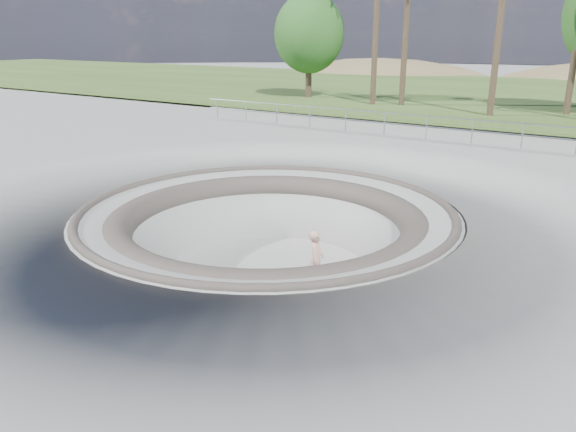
% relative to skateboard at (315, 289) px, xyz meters
% --- Properties ---
extents(ground, '(180.00, 180.00, 0.00)m').
position_rel_skateboard_xyz_m(ground, '(-1.72, 0.25, 1.84)').
color(ground, gray).
rests_on(ground, ground).
extents(skate_bowl, '(14.00, 14.00, 4.10)m').
position_rel_skateboard_xyz_m(skate_bowl, '(-1.72, 0.25, 0.01)').
color(skate_bowl, gray).
rests_on(skate_bowl, ground).
extents(grass_strip, '(180.00, 36.00, 0.12)m').
position_rel_skateboard_xyz_m(grass_strip, '(-1.72, 34.25, 2.06)').
color(grass_strip, '#3A4F1F').
rests_on(grass_strip, ground).
extents(safety_railing, '(25.00, 0.06, 1.03)m').
position_rel_skateboard_xyz_m(safety_railing, '(-1.72, 12.25, 2.53)').
color(safety_railing, gray).
rests_on(safety_railing, ground).
extents(skateboard, '(0.77, 0.49, 0.08)m').
position_rel_skateboard_xyz_m(skateboard, '(0.00, 0.00, 0.00)').
color(skateboard, brown).
rests_on(skateboard, ground).
extents(skater, '(0.57, 0.69, 1.61)m').
position_rel_skateboard_xyz_m(skater, '(-0.00, -0.00, 0.82)').
color(skater, '#D7A28B').
rests_on(skater, skateboard).
extents(bushy_tree_left, '(4.99, 4.53, 7.19)m').
position_rel_skateboard_xyz_m(bushy_tree_left, '(-14.64, 23.31, 6.47)').
color(bushy_tree_left, '#4F3E2D').
rests_on(bushy_tree_left, ground).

